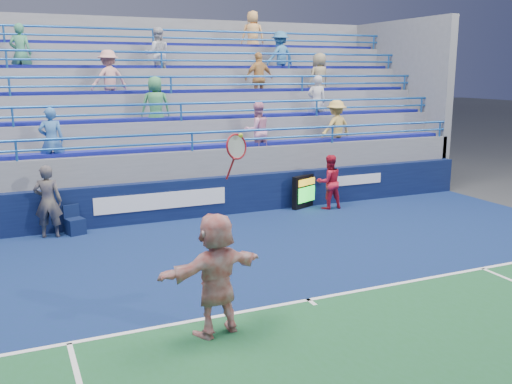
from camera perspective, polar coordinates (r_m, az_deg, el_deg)
name	(u,v)px	position (r m, az deg, el deg)	size (l,w,h in m)	color
ground	(309,301)	(10.41, 5.28, -10.80)	(120.00, 120.00, 0.00)	#333538
sponsor_wall	(196,198)	(15.97, -6.04, -0.61)	(18.00, 0.32, 1.10)	#091135
bleacher_stand	(160,146)	(19.37, -9.56, 4.51)	(18.00, 5.60, 6.13)	slate
serve_speed_board	(309,190)	(17.24, 5.32, 0.17)	(1.37, 0.73, 1.00)	black
judge_chair	(75,225)	(15.00, -17.65, -3.19)	(0.52, 0.53, 0.74)	#0C173B
tennis_player	(216,274)	(8.84, -4.00, -8.17)	(1.89, 0.97, 3.13)	white
line_judge	(48,202)	(14.77, -20.08, -0.91)	(0.66, 0.43, 1.82)	#131535
ball_girl	(329,182)	(16.97, 7.31, 1.00)	(0.79, 0.61, 1.62)	red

